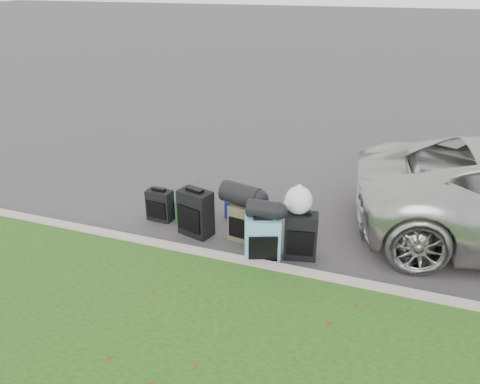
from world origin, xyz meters
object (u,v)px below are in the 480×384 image
(suitcase_teal, at_px, (262,241))
(suitcase_olive, at_px, (244,223))
(suitcase_large_black_left, at_px, (196,213))
(tote_navy, at_px, (236,210))
(suitcase_small_black, at_px, (160,205))
(suitcase_large_black_right, at_px, (301,236))
(tote_green, at_px, (185,209))

(suitcase_teal, bearing_deg, suitcase_olive, 110.29)
(suitcase_large_black_left, xyz_separation_m, tote_navy, (0.39, 0.68, -0.20))
(suitcase_large_black_left, distance_m, suitcase_teal, 1.25)
(suitcase_small_black, distance_m, suitcase_large_black_right, 2.40)
(suitcase_large_black_left, distance_m, suitcase_olive, 0.75)
(tote_green, xyz_separation_m, tote_navy, (0.78, 0.25, -0.01))
(suitcase_small_black, relative_size, tote_navy, 1.67)
(suitcase_olive, relative_size, suitcase_teal, 0.84)
(suitcase_small_black, distance_m, tote_green, 0.41)
(suitcase_small_black, bearing_deg, suitcase_teal, -15.75)
(suitcase_large_black_right, height_order, tote_green, suitcase_large_black_right)
(suitcase_small_black, height_order, suitcase_olive, suitcase_olive)
(suitcase_large_black_right, bearing_deg, suitcase_olive, 157.05)
(suitcase_olive, height_order, suitcase_teal, suitcase_teal)
(suitcase_small_black, distance_m, suitcase_large_black_left, 0.78)
(suitcase_olive, height_order, tote_green, suitcase_olive)
(suitcase_large_black_left, bearing_deg, tote_navy, 75.09)
(suitcase_large_black_right, bearing_deg, suitcase_small_black, 160.90)
(suitcase_small_black, relative_size, tote_green, 1.57)
(suitcase_teal, xyz_separation_m, tote_navy, (-0.79, 1.09, -0.19))
(tote_green, bearing_deg, suitcase_teal, -46.10)
(suitcase_teal, bearing_deg, tote_navy, 104.73)
(tote_navy, bearing_deg, suitcase_large_black_left, -105.07)
(suitcase_small_black, relative_size, suitcase_teal, 0.76)
(suitcase_teal, xyz_separation_m, tote_green, (-1.57, 0.84, -0.17))
(suitcase_large_black_right, bearing_deg, suitcase_large_black_left, 165.29)
(suitcase_olive, bearing_deg, suitcase_small_black, -176.90)
(tote_green, height_order, tote_navy, tote_green)
(suitcase_small_black, xyz_separation_m, tote_navy, (1.13, 0.45, -0.10))
(suitcase_olive, bearing_deg, suitcase_teal, -39.86)
(suitcase_olive, distance_m, tote_navy, 0.70)
(suitcase_large_black_right, relative_size, tote_navy, 2.19)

